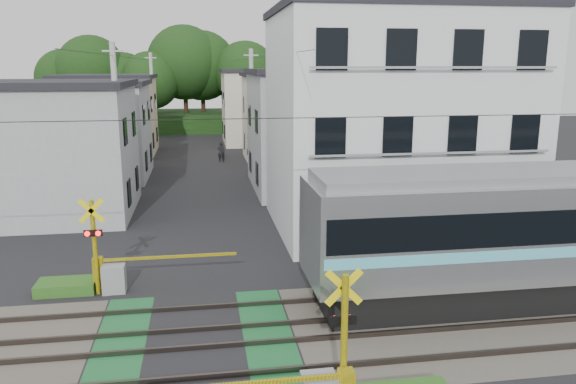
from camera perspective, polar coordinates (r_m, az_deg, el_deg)
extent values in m
plane|color=black|center=(15.21, -9.42, -14.68)|extent=(120.00, 120.00, 0.00)
cube|color=#47423A|center=(15.21, -9.42, -14.67)|extent=(120.00, 6.00, 0.00)
cube|color=black|center=(15.21, -9.42, -14.66)|extent=(5.20, 120.00, 0.00)
cube|color=#145126|center=(15.37, -16.76, -14.75)|extent=(1.30, 6.00, 0.00)
cube|color=#145126|center=(15.29, -2.06, -14.32)|extent=(1.30, 6.00, 0.00)
cube|color=#3F3833|center=(13.52, -9.46, -18.10)|extent=(120.00, 0.08, 0.14)
cube|color=#3F3833|center=(14.74, -9.44, -15.32)|extent=(120.00, 0.08, 0.14)
cube|color=#3F3833|center=(15.63, -9.42, -13.61)|extent=(120.00, 0.08, 0.14)
cube|color=#3F3833|center=(16.90, -9.40, -11.52)|extent=(120.00, 0.08, 0.14)
cube|color=black|center=(17.17, 11.82, -10.30)|extent=(2.58, 2.37, 0.65)
cube|color=black|center=(15.59, 2.34, -2.80)|extent=(0.10, 2.59, 1.68)
cylinder|color=yellow|center=(11.64, 5.70, -15.28)|extent=(0.14, 0.14, 3.00)
cube|color=yellow|center=(11.22, 5.71, -9.63)|extent=(0.77, 0.05, 0.77)
cube|color=yellow|center=(11.22, 5.71, -9.63)|extent=(0.77, 0.05, 0.77)
cube|color=black|center=(11.51, 5.63, -12.86)|extent=(0.55, 0.05, 0.20)
sphere|color=#FF0C07|center=(11.52, 4.76, -12.80)|extent=(0.16, 0.16, 0.16)
sphere|color=#FF0C07|center=(11.60, 6.34, -12.66)|extent=(0.16, 0.16, 0.16)
cylinder|color=yellow|center=(18.28, -19.03, -5.38)|extent=(0.14, 0.14, 3.00)
cube|color=yellow|center=(17.86, -19.36, -1.81)|extent=(0.77, 0.05, 0.77)
cube|color=yellow|center=(17.86, -19.36, -1.81)|extent=(0.77, 0.05, 0.77)
cube|color=black|center=(18.04, -19.20, -3.97)|extent=(0.55, 0.05, 0.20)
sphere|color=#FF0C07|center=(18.01, -19.73, -4.03)|extent=(0.16, 0.16, 0.16)
sphere|color=#FF0C07|center=(17.95, -18.73, -4.01)|extent=(0.16, 0.16, 0.16)
cube|color=gray|center=(18.54, -17.26, -8.44)|extent=(0.70, 0.50, 0.90)
cube|color=yellow|center=(18.81, -18.69, -7.90)|extent=(0.30, 0.30, 1.10)
cube|color=yellow|center=(18.40, -11.83, -6.46)|extent=(4.20, 0.08, 0.08)
cube|color=silver|center=(24.57, 10.64, 6.75)|extent=(10.00, 8.00, 9.00)
cube|color=black|center=(24.55, 11.10, 17.60)|extent=(10.20, 8.16, 0.30)
cube|color=black|center=(20.27, 4.19, -2.94)|extent=(1.10, 0.06, 1.40)
cube|color=black|center=(20.95, 10.74, -2.62)|extent=(1.10, 0.06, 1.40)
cube|color=black|center=(21.89, 16.80, -2.29)|extent=(1.10, 0.06, 1.40)
cube|color=black|center=(23.05, 22.30, -1.96)|extent=(1.10, 0.06, 1.40)
cube|color=gray|center=(21.37, 14.04, -4.15)|extent=(9.00, 0.06, 0.08)
cube|color=black|center=(19.68, 4.33, 5.50)|extent=(1.10, 0.06, 1.40)
cube|color=black|center=(20.38, 11.08, 5.55)|extent=(1.10, 0.06, 1.40)
cube|color=black|center=(21.34, 17.31, 5.52)|extent=(1.10, 0.06, 1.40)
cube|color=black|center=(22.53, 22.94, 5.44)|extent=(1.10, 0.06, 1.40)
cube|color=gray|center=(20.72, 14.48, 3.82)|extent=(9.00, 0.06, 0.08)
cube|color=black|center=(19.53, 4.48, 14.26)|extent=(1.10, 0.06, 1.40)
cube|color=black|center=(20.24, 11.45, 14.00)|extent=(1.10, 0.06, 1.40)
cube|color=black|center=(21.21, 17.85, 13.58)|extent=(1.10, 0.06, 1.40)
cube|color=black|center=(22.40, 23.61, 13.07)|extent=(1.10, 0.06, 1.40)
cube|color=gray|center=(20.49, 14.95, 12.13)|extent=(9.00, 0.06, 0.08)
cube|color=#9A9C9E|center=(28.63, -22.67, 3.77)|extent=(7.00, 7.00, 6.00)
cube|color=black|center=(28.37, -23.22, 10.06)|extent=(7.35, 7.35, 0.30)
cube|color=black|center=(26.59, -15.83, -0.07)|extent=(0.06, 1.00, 1.20)
cube|color=black|center=(30.00, -15.07, 1.39)|extent=(0.06, 1.00, 1.20)
cube|color=black|center=(26.14, -16.20, 5.93)|extent=(0.06, 1.00, 1.20)
cube|color=black|center=(29.60, -15.38, 6.71)|extent=(0.06, 1.00, 1.20)
cube|color=#9A9C9E|center=(32.41, 2.67, 6.11)|extent=(7.00, 8.00, 6.50)
cube|color=black|center=(32.20, 2.73, 12.14)|extent=(7.35, 8.40, 0.30)
cube|color=black|center=(30.21, -3.18, 1.89)|extent=(0.06, 1.00, 1.20)
cube|color=black|center=(34.13, -3.87, 3.13)|extent=(0.06, 1.00, 1.20)
cube|color=black|center=(29.82, -3.24, 7.18)|extent=(0.06, 1.00, 1.20)
cube|color=black|center=(33.78, -3.94, 7.81)|extent=(0.06, 1.00, 1.20)
cube|color=#9A9C9E|center=(37.47, -20.26, 5.70)|extent=(8.00, 7.00, 5.80)
cube|color=black|center=(37.27, -20.62, 10.35)|extent=(8.40, 7.35, 0.30)
cube|color=black|center=(35.39, -14.18, 3.11)|extent=(0.06, 1.00, 1.20)
cube|color=black|center=(38.83, -13.74, 3.95)|extent=(0.06, 1.00, 1.20)
cube|color=black|center=(35.05, -14.43, 7.62)|extent=(0.06, 1.00, 1.20)
cube|color=black|center=(38.53, -13.96, 8.07)|extent=(0.06, 1.00, 1.20)
cube|color=beige|center=(42.28, 0.46, 7.46)|extent=(7.00, 7.00, 6.20)
cube|color=black|center=(42.10, 0.47, 11.87)|extent=(7.35, 7.35, 0.30)
cube|color=black|center=(40.32, -4.11, 4.59)|extent=(0.06, 1.00, 1.20)
cube|color=black|center=(43.78, -4.50, 5.23)|extent=(0.06, 1.00, 1.20)
cube|color=black|center=(40.02, -4.17, 8.57)|extent=(0.06, 1.00, 1.20)
cube|color=black|center=(43.51, -4.57, 8.89)|extent=(0.06, 1.00, 1.20)
cube|color=#CAB68F|center=(47.24, -17.73, 7.29)|extent=(7.00, 8.00, 6.00)
cube|color=black|center=(47.08, -18.00, 11.10)|extent=(7.35, 8.40, 0.30)
cube|color=black|center=(45.03, -13.50, 5.12)|extent=(0.06, 1.00, 1.20)
cube|color=black|center=(48.99, -13.16, 5.73)|extent=(0.06, 1.00, 1.20)
cube|color=black|center=(44.76, -13.69, 8.68)|extent=(0.06, 1.00, 1.20)
cube|color=black|center=(48.75, -13.33, 9.00)|extent=(0.06, 1.00, 1.20)
cube|color=beige|center=(52.04, -2.13, 8.54)|extent=(8.00, 7.00, 6.40)
cube|color=black|center=(51.90, -2.16, 12.23)|extent=(8.40, 7.35, 0.30)
cube|color=black|center=(50.15, -6.47, 6.13)|extent=(0.06, 1.00, 1.20)
cube|color=black|center=(53.62, -6.65, 6.55)|extent=(0.06, 1.00, 1.20)
cube|color=black|center=(49.91, -6.55, 9.33)|extent=(0.06, 1.00, 1.20)
cube|color=black|center=(53.40, -6.73, 9.54)|extent=(0.06, 1.00, 1.20)
cube|color=#173411|center=(63.81, -9.28, 7.17)|extent=(40.00, 10.00, 2.00)
cylinder|color=#332114|center=(65.13, -21.46, 7.62)|extent=(0.50, 0.50, 4.36)
sphere|color=#173411|center=(64.97, -21.71, 10.68)|extent=(6.11, 6.11, 6.11)
cylinder|color=#332114|center=(63.08, -19.08, 7.97)|extent=(0.50, 0.50, 5.05)
sphere|color=#173411|center=(62.93, -19.34, 11.64)|extent=(7.07, 7.07, 7.07)
cylinder|color=#332114|center=(63.25, -16.17, 7.79)|extent=(0.50, 0.50, 4.20)
sphere|color=#173411|center=(63.08, -16.36, 10.83)|extent=(5.88, 5.88, 5.88)
cylinder|color=#332114|center=(60.65, -13.62, 7.76)|extent=(0.50, 0.50, 4.23)
sphere|color=#173411|center=(60.48, -13.79, 10.95)|extent=(5.92, 5.92, 5.92)
cylinder|color=#332114|center=(62.45, -10.33, 8.68)|extent=(0.50, 0.50, 5.62)
sphere|color=#173411|center=(62.31, -10.50, 12.81)|extent=(7.87, 7.87, 7.87)
cylinder|color=#332114|center=(63.34, -8.60, 8.68)|extent=(0.50, 0.50, 5.37)
sphere|color=#173411|center=(63.20, -8.73, 12.57)|extent=(7.52, 7.52, 7.52)
cylinder|color=#332114|center=(61.35, -4.29, 8.39)|extent=(0.50, 0.50, 4.79)
sphere|color=#173411|center=(61.19, -4.35, 11.97)|extent=(6.71, 6.71, 6.71)
cylinder|color=#332114|center=(63.93, -2.01, 8.26)|extent=(0.50, 0.50, 4.06)
sphere|color=#173411|center=(63.76, -2.03, 11.17)|extent=(5.68, 5.68, 5.68)
cylinder|color=#332114|center=(65.02, 0.67, 8.74)|extent=(0.50, 0.50, 4.96)
sphere|color=#173411|center=(64.87, 0.68, 12.23)|extent=(6.94, 6.94, 6.94)
cylinder|color=#332114|center=(64.68, 3.26, 9.02)|extent=(0.50, 0.50, 5.70)
sphere|color=#173411|center=(64.55, 3.31, 13.06)|extent=(7.97, 7.97, 7.97)
cube|color=black|center=(15.85, 12.24, 7.52)|extent=(60.00, 0.02, 0.02)
cylinder|color=#A5A5A0|center=(26.95, -16.90, 5.86)|extent=(0.26, 0.26, 8.00)
cube|color=#A5A5A0|center=(26.80, -17.41, 13.51)|extent=(0.90, 0.08, 0.08)
cylinder|color=#A5A5A0|center=(35.81, -3.69, 7.93)|extent=(0.26, 0.26, 8.00)
cube|color=#A5A5A0|center=(35.69, -3.78, 13.70)|extent=(0.90, 0.08, 0.08)
cylinder|color=#A5A5A0|center=(47.77, -13.56, 8.79)|extent=(0.26, 0.26, 8.00)
cube|color=#A5A5A0|center=(47.68, -13.79, 13.11)|extent=(0.90, 0.08, 0.08)
cube|color=black|center=(37.22, -15.07, 12.95)|extent=(0.02, 42.00, 0.02)
cube|color=black|center=(37.18, -3.99, 13.35)|extent=(0.02, 42.00, 0.02)
imported|color=black|center=(41.79, -6.81, 4.06)|extent=(0.61, 0.46, 1.49)
cube|color=#2D5E1E|center=(19.19, -21.57, -8.91)|extent=(1.80, 1.00, 0.36)
cube|color=#2D5E1E|center=(18.56, 5.12, -8.85)|extent=(1.50, 0.90, 0.30)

